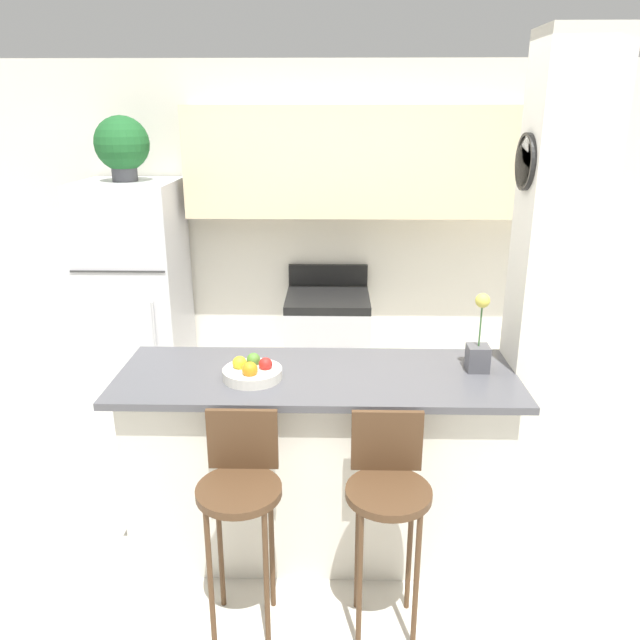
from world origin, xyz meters
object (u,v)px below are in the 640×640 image
(fruit_bowl, at_px, (252,371))
(refrigerator, at_px, (137,301))
(bar_stool_left, at_px, (240,492))
(stove_range, at_px, (327,352))
(potted_plant_on_fridge, at_px, (122,145))
(orchid_vase, at_px, (479,347))
(bar_stool_right, at_px, (388,493))

(fruit_bowl, bearing_deg, refrigerator, 123.07)
(fruit_bowl, bearing_deg, bar_stool_left, -90.30)
(stove_range, xyz_separation_m, fruit_bowl, (-0.35, -1.67, 0.56))
(potted_plant_on_fridge, bearing_deg, orchid_vase, -34.82)
(stove_range, height_order, bar_stool_right, stove_range)
(refrigerator, bearing_deg, bar_stool_left, -63.33)
(bar_stool_right, xyz_separation_m, potted_plant_on_fridge, (-1.68, 2.10, 1.30))
(refrigerator, bearing_deg, potted_plant_on_fridge, 116.28)
(bar_stool_right, bearing_deg, stove_range, 97.30)
(refrigerator, distance_m, fruit_bowl, 1.94)
(bar_stool_left, relative_size, potted_plant_on_fridge, 2.28)
(bar_stool_left, relative_size, bar_stool_right, 1.00)
(bar_stool_left, height_order, potted_plant_on_fridge, potted_plant_on_fridge)
(bar_stool_left, height_order, orchid_vase, orchid_vase)
(refrigerator, distance_m, stove_range, 1.46)
(refrigerator, height_order, fruit_bowl, refrigerator)
(refrigerator, distance_m, bar_stool_right, 2.69)
(bar_stool_left, xyz_separation_m, potted_plant_on_fridge, (-1.05, 2.10, 1.30))
(orchid_vase, bearing_deg, fruit_bowl, -173.56)
(refrigerator, xyz_separation_m, potted_plant_on_fridge, (-0.00, 0.00, 1.11))
(fruit_bowl, bearing_deg, bar_stool_right, -37.51)
(bar_stool_right, bearing_deg, fruit_bowl, 142.49)
(refrigerator, height_order, stove_range, refrigerator)
(stove_range, bearing_deg, refrigerator, -178.18)
(bar_stool_right, xyz_separation_m, orchid_vase, (0.48, 0.60, 0.43))
(bar_stool_right, height_order, fruit_bowl, fruit_bowl)
(stove_range, xyz_separation_m, orchid_vase, (0.75, -1.54, 0.64))
(potted_plant_on_fridge, bearing_deg, bar_stool_right, -51.38)
(orchid_vase, bearing_deg, refrigerator, 145.18)
(bar_stool_right, distance_m, orchid_vase, 0.88)
(potted_plant_on_fridge, bearing_deg, refrigerator, -63.72)
(potted_plant_on_fridge, distance_m, fruit_bowl, 2.16)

